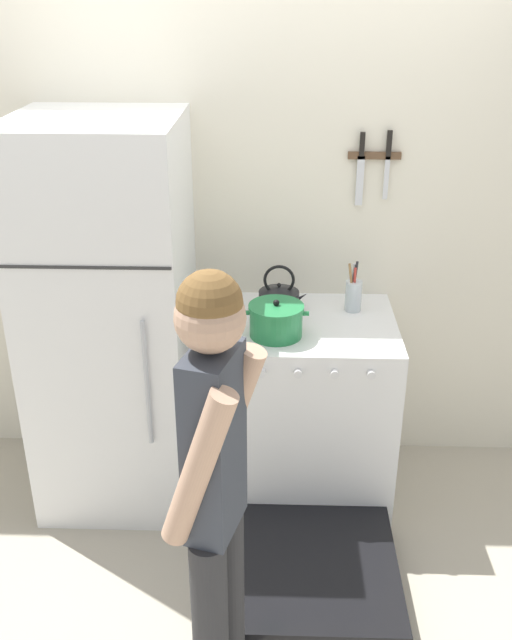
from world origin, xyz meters
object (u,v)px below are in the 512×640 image
Objects in this scene: utensil_jar at (353,294)px; person at (215,491)px; dutch_oven_pot at (276,320)px; stove_range at (310,412)px; refrigerator at (112,321)px; tea_kettle at (279,297)px.

person reaches higher than utensil_jar.
dutch_oven_pot is 1.11m from person.
stove_range is at bearing -136.59° from utensil_jar.
refrigerator is 1.12m from utensil_jar.
refrigerator reaches higher than utensil_jar.
tea_kettle is at bearing 11.48° from refrigerator.
dutch_oven_pot is (-0.17, -0.10, 0.53)m from stove_range.
tea_kettle is (0.01, 0.27, -0.01)m from dutch_oven_pot.
utensil_jar reaches higher than dutch_oven_pot.
refrigerator is 1.03m from stove_range.
dutch_oven_pot is at bearing -150.69° from stove_range.
tea_kettle is at bearing 87.11° from dutch_oven_pot.
utensil_jar is (0.19, 0.18, 0.54)m from stove_range.
refrigerator is 0.76m from dutch_oven_pot.
stove_range is 0.59m from utensil_jar.
person is (-0.19, -1.36, -0.03)m from tea_kettle.
dutch_oven_pot is at bearing -142.63° from utensil_jar.
tea_kettle is (-0.16, 0.17, 0.52)m from stove_range.
refrigerator reaches higher than dutch_oven_pot.
refrigerator is 1.34m from person.
utensil_jar is at bearing 43.41° from stove_range.
stove_range is at bearing 29.31° from dutch_oven_pot.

